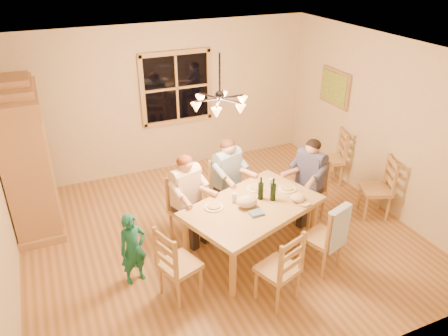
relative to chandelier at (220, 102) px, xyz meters
name	(u,v)px	position (x,y,z in m)	size (l,w,h in m)	color
floor	(220,236)	(0.00, 0.00, -2.08)	(5.50, 5.50, 0.00)	olive
ceiling	(220,53)	(0.00, 0.00, 0.62)	(5.50, 5.00, 0.02)	white
wall_back	(166,99)	(0.00, 2.50, -0.73)	(5.50, 0.02, 2.70)	#C5B98B
wall_right	(381,124)	(2.75, 0.00, -0.73)	(0.02, 5.00, 2.70)	#C5B98B
window	(177,88)	(0.20, 2.47, -0.53)	(1.30, 0.06, 1.30)	black
painting	(335,88)	(2.71, 1.20, -0.48)	(0.06, 0.78, 0.64)	olive
chandelier	(220,102)	(0.00, 0.00, 0.00)	(0.77, 0.68, 0.71)	black
armoire	(27,161)	(-2.42, 1.45, -1.02)	(0.66, 1.40, 2.30)	olive
dining_table	(252,211)	(0.26, -0.49, -1.42)	(2.06, 1.63, 0.76)	#AB894C
chair_far_left	(188,220)	(-0.44, 0.16, -1.77)	(0.55, 0.54, 0.99)	tan
chair_far_right	(228,200)	(0.31, 0.43, -1.77)	(0.55, 0.54, 0.99)	tan
chair_near_left	(277,279)	(0.12, -1.44, -1.77)	(0.55, 0.54, 0.99)	tan
chair_near_right	(322,247)	(0.97, -1.14, -1.77)	(0.55, 0.54, 0.99)	tan
chair_end_left	(180,274)	(-0.91, -0.90, -1.77)	(0.54, 0.55, 0.99)	tan
chair_end_right	(307,201)	(1.44, -0.07, -1.77)	(0.54, 0.55, 0.99)	tan
adult_woman	(186,188)	(-0.44, 0.16, -1.24)	(0.50, 0.52, 0.87)	beige
adult_plaid_man	(228,170)	(0.31, 0.43, -1.24)	(0.50, 0.52, 0.87)	teal
adult_slate_man	(310,170)	(1.44, -0.07, -1.24)	(0.52, 0.50, 0.87)	#3C4061
towel	(338,228)	(1.03, -1.32, -1.38)	(0.38, 0.10, 0.58)	#AEC9EB
wine_bottle_a	(261,188)	(0.43, -0.39, -1.15)	(0.08, 0.08, 0.33)	black
wine_bottle_b	(273,189)	(0.57, -0.48, -1.15)	(0.08, 0.08, 0.33)	black
plate_woman	(214,207)	(-0.24, -0.34, -1.31)	(0.26, 0.26, 0.02)	white
plate_plaid	(256,188)	(0.50, -0.12, -1.31)	(0.26, 0.26, 0.02)	white
plate_slate	(287,189)	(0.90, -0.31, -1.31)	(0.26, 0.26, 0.02)	white
wine_glass_a	(234,198)	(0.07, -0.33, -1.25)	(0.06, 0.06, 0.14)	silver
wine_glass_b	(270,183)	(0.71, -0.16, -1.25)	(0.06, 0.06, 0.14)	silver
cap	(298,198)	(0.87, -0.64, -1.26)	(0.20, 0.20, 0.11)	beige
napkin	(256,213)	(0.21, -0.71, -1.30)	(0.18, 0.14, 0.03)	slate
cloth_bundle	(247,202)	(0.18, -0.49, -1.24)	(0.28, 0.22, 0.15)	#C8AF91
child	(133,249)	(-1.36, -0.43, -1.59)	(0.36, 0.23, 0.98)	#186F5D
chair_spare_front	(374,198)	(2.45, -0.43, -1.77)	(0.56, 0.57, 0.99)	tan
chair_spare_back	(329,167)	(2.45, 0.75, -1.77)	(0.55, 0.56, 0.99)	tan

